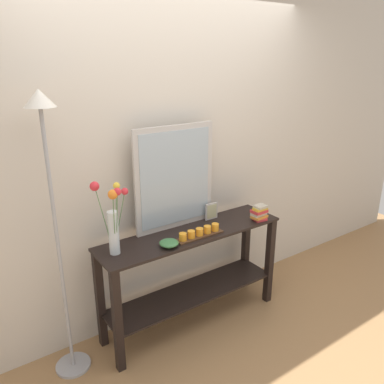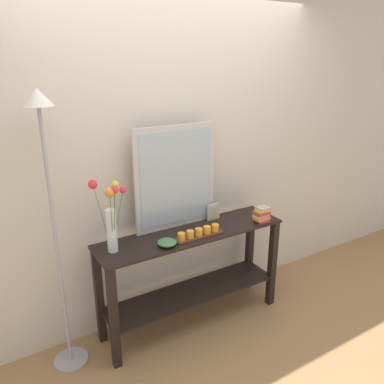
{
  "view_description": "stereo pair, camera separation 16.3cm",
  "coord_description": "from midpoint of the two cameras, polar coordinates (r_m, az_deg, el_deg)",
  "views": [
    {
      "loc": [
        -1.52,
        -2.2,
        2.07
      ],
      "look_at": [
        0.0,
        0.0,
        1.13
      ],
      "focal_mm": 35.88,
      "sensor_mm": 36.0,
      "label": 1
    },
    {
      "loc": [
        -1.38,
        -2.29,
        2.07
      ],
      "look_at": [
        0.0,
        0.0,
        1.13
      ],
      "focal_mm": 35.88,
      "sensor_mm": 36.0,
      "label": 2
    }
  ],
  "objects": [
    {
      "name": "wall_back",
      "position": [
        3.02,
        -1.53,
        5.54
      ],
      "size": [
        6.4,
        0.08,
        2.7
      ],
      "primitive_type": "cube",
      "color": "beige",
      "rests_on": "ground"
    },
    {
      "name": "decorative_bowl",
      "position": [
        2.73,
        -2.02,
        -7.52
      ],
      "size": [
        0.14,
        0.14,
        0.05
      ],
      "color": "#38703D",
      "rests_on": "console_table"
    },
    {
      "name": "console_table",
      "position": [
        3.09,
        1.54,
        -10.97
      ],
      "size": [
        1.5,
        0.38,
        0.81
      ],
      "color": "black",
      "rests_on": "ground"
    },
    {
      "name": "picture_frame_small",
      "position": [
        3.15,
        4.68,
        -2.94
      ],
      "size": [
        0.12,
        0.01,
        0.14
      ],
      "color": "#B7B2AD",
      "rests_on": "console_table"
    },
    {
      "name": "ground_plane",
      "position": [
        3.38,
        1.45,
        -18.62
      ],
      "size": [
        7.0,
        6.0,
        0.02
      ],
      "primitive_type": "cube",
      "color": "#997047"
    },
    {
      "name": "tall_vase_left",
      "position": [
        2.6,
        -10.27,
        -3.67
      ],
      "size": [
        0.24,
        0.22,
        0.52
      ],
      "color": "silver",
      "rests_on": "console_table"
    },
    {
      "name": "book_stack",
      "position": [
        3.17,
        11.79,
        -3.29
      ],
      "size": [
        0.13,
        0.1,
        0.13
      ],
      "color": "#C63338",
      "rests_on": "console_table"
    },
    {
      "name": "mirror_leaning",
      "position": [
        2.91,
        -0.81,
        2.14
      ],
      "size": [
        0.68,
        0.03,
        0.8
      ],
      "color": "#B7B2AD",
      "rests_on": "console_table"
    },
    {
      "name": "candle_tray",
      "position": [
        2.87,
        2.65,
        -6.18
      ],
      "size": [
        0.39,
        0.09,
        0.07
      ],
      "color": "#472D1C",
      "rests_on": "console_table"
    },
    {
      "name": "floor_lamp",
      "position": [
        2.47,
        -18.64,
        -0.15
      ],
      "size": [
        0.24,
        0.24,
        1.91
      ],
      "color": "#9E9EA3",
      "rests_on": "ground"
    }
  ]
}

